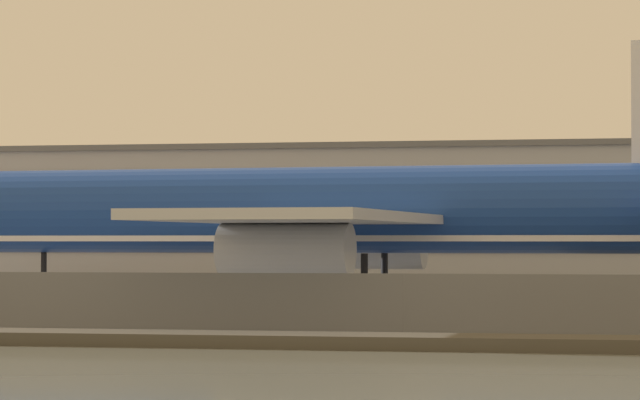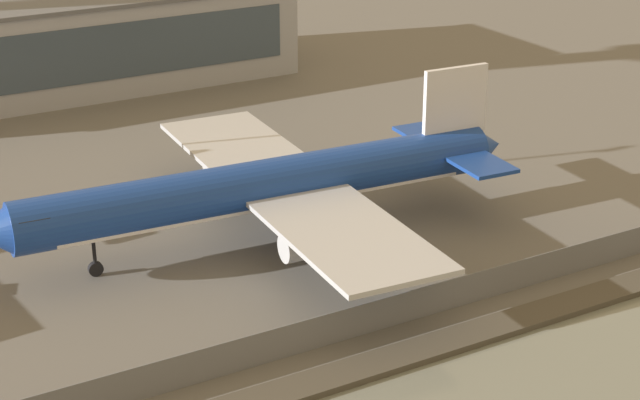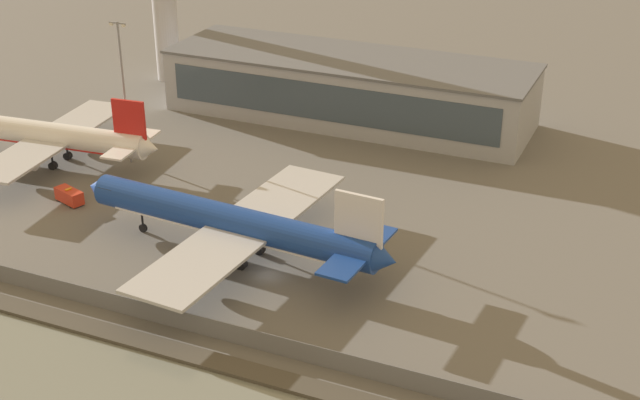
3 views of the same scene
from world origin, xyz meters
name	(u,v)px [view 2 (image 2 of 3)]	position (x,y,z in m)	size (l,w,h in m)	color
ground_plane	(348,236)	(0.00, 0.00, 0.00)	(500.00, 500.00, 0.00)	#66635E
shoreline_seawall	(488,330)	(0.00, -20.50, 0.25)	(320.00, 3.00, 0.50)	#474238
perimeter_fence	(453,293)	(0.00, -16.00, 1.32)	(280.00, 0.10, 2.63)	slate
cargo_jet_blue	(273,186)	(-6.35, 2.62, 5.35)	(50.21, 43.41, 14.02)	#193D93
baggage_tug	(355,167)	(8.82, 13.13, 0.81)	(3.10, 3.55, 1.80)	#1E2328
terminal_building	(19,45)	(-12.91, 60.89, 6.14)	(71.29, 21.92, 12.26)	#9EA3AD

